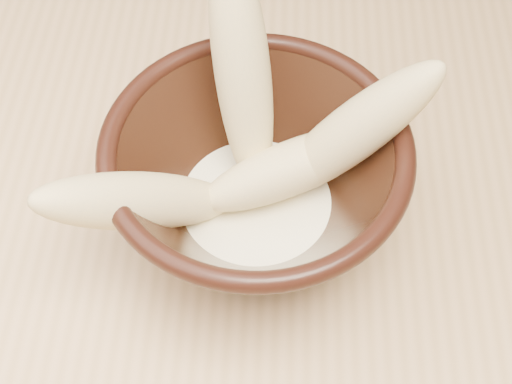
% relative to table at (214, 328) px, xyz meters
% --- Properties ---
extents(table, '(1.20, 0.80, 0.75)m').
position_rel_table_xyz_m(table, '(0.00, 0.00, 0.00)').
color(table, '#DBAE78').
rests_on(table, ground).
extents(bowl, '(0.19, 0.19, 0.11)m').
position_rel_table_xyz_m(bowl, '(0.03, 0.04, 0.14)').
color(bowl, black).
rests_on(bowl, table).
extents(milk_puddle, '(0.11, 0.11, 0.02)m').
position_rel_table_xyz_m(milk_puddle, '(0.03, 0.04, 0.11)').
color(milk_puddle, '#FFF6CD').
rests_on(milk_puddle, bowl).
extents(banana_upright, '(0.06, 0.11, 0.17)m').
position_rel_table_xyz_m(banana_upright, '(0.02, 0.09, 0.20)').
color(banana_upright, '#EFD48D').
rests_on(banana_upright, bowl).
extents(banana_left, '(0.14, 0.10, 0.11)m').
position_rel_table_xyz_m(banana_left, '(-0.04, 0.01, 0.16)').
color(banana_left, '#EFD48D').
rests_on(banana_left, bowl).
extents(banana_right, '(0.13, 0.05, 0.14)m').
position_rel_table_xyz_m(banana_right, '(0.09, 0.06, 0.17)').
color(banana_right, '#EFD48D').
rests_on(banana_right, bowl).
extents(banana_across, '(0.13, 0.08, 0.06)m').
position_rel_table_xyz_m(banana_across, '(0.05, 0.05, 0.15)').
color(banana_across, '#EFD48D').
rests_on(banana_across, bowl).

